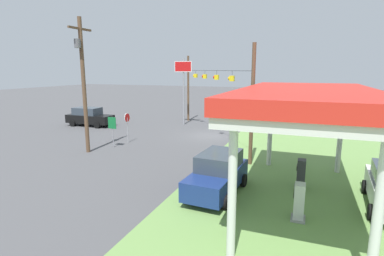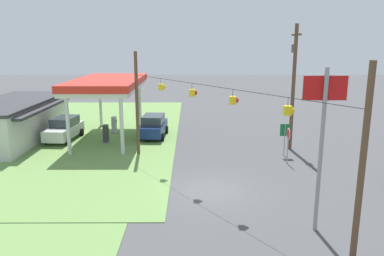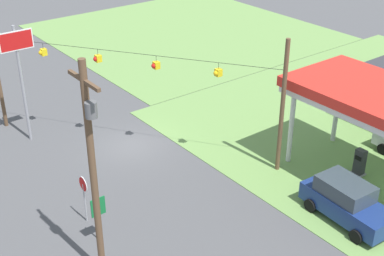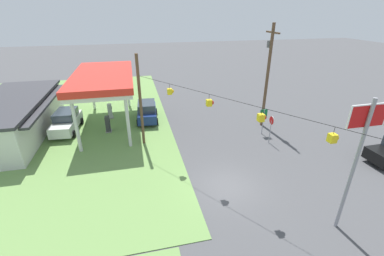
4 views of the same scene
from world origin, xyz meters
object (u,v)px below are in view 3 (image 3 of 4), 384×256
(car_at_pumps_front, at_px, (347,201))
(utility_pole_main, at_px, (93,165))
(stop_sign_overhead, at_px, (19,62))
(route_sign, at_px, (98,211))
(fuel_pump_near, at_px, (360,163))
(stop_sign_roadside, at_px, (84,189))

(car_at_pumps_front, relative_size, utility_pole_main, 0.50)
(stop_sign_overhead, relative_size, route_sign, 3.00)
(fuel_pump_near, height_order, stop_sign_roadside, stop_sign_roadside)
(stop_sign_roadside, bearing_deg, fuel_pump_near, -111.55)
(fuel_pump_near, xyz_separation_m, utility_pole_main, (-1.78, -14.86, 4.61))
(stop_sign_overhead, bearing_deg, route_sign, -6.87)
(fuel_pump_near, relative_size, car_at_pumps_front, 0.33)
(stop_sign_roadside, height_order, route_sign, stop_sign_roadside)
(car_at_pumps_front, relative_size, stop_sign_roadside, 1.89)
(utility_pole_main, bearing_deg, stop_sign_overhead, 170.12)
(car_at_pumps_front, distance_m, utility_pole_main, 12.48)
(fuel_pump_near, relative_size, stop_sign_overhead, 0.22)
(car_at_pumps_front, xyz_separation_m, stop_sign_roadside, (-7.46, -9.93, 0.79))
(stop_sign_overhead, relative_size, utility_pole_main, 0.75)
(route_sign, height_order, utility_pole_main, utility_pole_main)
(stop_sign_overhead, bearing_deg, fuel_pump_near, 40.34)
(stop_sign_overhead, height_order, route_sign, stop_sign_overhead)
(stop_sign_overhead, bearing_deg, utility_pole_main, -9.88)
(car_at_pumps_front, bearing_deg, stop_sign_overhead, -148.72)
(route_sign, relative_size, utility_pole_main, 0.25)
(route_sign, distance_m, utility_pole_main, 4.19)
(car_at_pumps_front, bearing_deg, stop_sign_roadside, -123.19)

